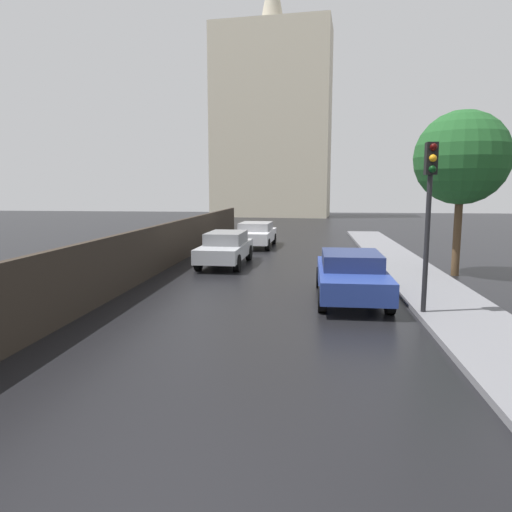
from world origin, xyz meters
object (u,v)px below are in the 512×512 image
at_px(car_silver_mid_road, 226,247).
at_px(street_tree_near, 462,158).
at_px(car_blue_far_ahead, 351,274).
at_px(traffic_light, 429,195).
at_px(car_white_near_kerb, 256,234).

distance_m(car_silver_mid_road, street_tree_near, 9.49).
distance_m(car_silver_mid_road, car_blue_far_ahead, 7.26).
bearing_deg(traffic_light, car_white_near_kerb, 112.90).
distance_m(car_blue_far_ahead, traffic_light, 3.27).
bearing_deg(car_blue_far_ahead, car_silver_mid_road, 129.55).
height_order(car_white_near_kerb, car_silver_mid_road, car_silver_mid_road).
bearing_deg(car_silver_mid_road, car_white_near_kerb, -93.45).
height_order(car_silver_mid_road, street_tree_near, street_tree_near).
distance_m(traffic_light, street_tree_near, 6.56).
distance_m(car_silver_mid_road, traffic_light, 9.90).
relative_size(car_blue_far_ahead, traffic_light, 1.12).
bearing_deg(car_white_near_kerb, street_tree_near, 139.16).
relative_size(car_white_near_kerb, traffic_light, 1.08).
height_order(car_white_near_kerb, street_tree_near, street_tree_near).
bearing_deg(street_tree_near, car_white_near_kerb, 137.12).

